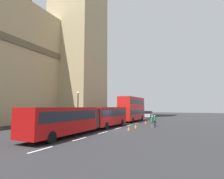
{
  "coord_description": "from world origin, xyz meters",
  "views": [
    {
      "loc": [
        -21.27,
        -9.76,
        2.93
      ],
      "look_at": [
        4.82,
        2.23,
        5.72
      ],
      "focal_mm": 28.93,
      "sensor_mm": 36.0,
      "label": 1
    }
  ],
  "objects_px": {
    "articulated_bus": "(90,117)",
    "street_lamp": "(78,106)",
    "traffic_cone_middle": "(136,127)",
    "traffic_cone_east": "(145,123)",
    "pedestrian_near_cones": "(152,121)",
    "traffic_cone_west": "(129,129)",
    "pedestrian_by_kerb": "(155,120)",
    "double_decker_bus": "(132,108)",
    "sedan_lead": "(149,114)"
  },
  "relations": [
    {
      "from": "articulated_bus",
      "to": "street_lamp",
      "type": "height_order",
      "value": "street_lamp"
    },
    {
      "from": "traffic_cone_east",
      "to": "pedestrian_by_kerb",
      "type": "bearing_deg",
      "value": -141.23
    },
    {
      "from": "articulated_bus",
      "to": "street_lamp",
      "type": "xyz_separation_m",
      "value": [
        3.87,
        4.51,
        1.31
      ]
    },
    {
      "from": "pedestrian_near_cones",
      "to": "street_lamp",
      "type": "bearing_deg",
      "value": 103.81
    },
    {
      "from": "pedestrian_near_cones",
      "to": "sedan_lead",
      "type": "bearing_deg",
      "value": 14.47
    },
    {
      "from": "traffic_cone_east",
      "to": "street_lamp",
      "type": "xyz_separation_m",
      "value": [
        -7.52,
        8.52,
        2.77
      ]
    },
    {
      "from": "double_decker_bus",
      "to": "traffic_cone_east",
      "type": "relative_size",
      "value": 17.48
    },
    {
      "from": "traffic_cone_east",
      "to": "traffic_cone_west",
      "type": "bearing_deg",
      "value": -178.37
    },
    {
      "from": "articulated_bus",
      "to": "pedestrian_by_kerb",
      "type": "bearing_deg",
      "value": -34.9
    },
    {
      "from": "pedestrian_near_cones",
      "to": "pedestrian_by_kerb",
      "type": "bearing_deg",
      "value": 2.75
    },
    {
      "from": "traffic_cone_west",
      "to": "traffic_cone_east",
      "type": "xyz_separation_m",
      "value": [
        9.34,
        0.27,
        0.0
      ]
    },
    {
      "from": "articulated_bus",
      "to": "traffic_cone_middle",
      "type": "distance_m",
      "value": 6.62
    },
    {
      "from": "street_lamp",
      "to": "pedestrian_near_cones",
      "type": "relative_size",
      "value": 3.12
    },
    {
      "from": "articulated_bus",
      "to": "traffic_cone_middle",
      "type": "xyz_separation_m",
      "value": [
        4.8,
        -4.33,
        -1.46
      ]
    },
    {
      "from": "articulated_bus",
      "to": "double_decker_bus",
      "type": "height_order",
      "value": "double_decker_bus"
    },
    {
      "from": "traffic_cone_middle",
      "to": "pedestrian_by_kerb",
      "type": "distance_m",
      "value": 4.4
    },
    {
      "from": "articulated_bus",
      "to": "traffic_cone_west",
      "type": "xyz_separation_m",
      "value": [
        2.05,
        -4.28,
        -1.46
      ]
    },
    {
      "from": "pedestrian_by_kerb",
      "to": "sedan_lead",
      "type": "bearing_deg",
      "value": 15.7
    },
    {
      "from": "pedestrian_by_kerb",
      "to": "pedestrian_near_cones",
      "type": "bearing_deg",
      "value": -177.25
    },
    {
      "from": "traffic_cone_west",
      "to": "traffic_cone_east",
      "type": "distance_m",
      "value": 9.34
    },
    {
      "from": "traffic_cone_middle",
      "to": "pedestrian_by_kerb",
      "type": "bearing_deg",
      "value": -24.3
    },
    {
      "from": "traffic_cone_west",
      "to": "street_lamp",
      "type": "height_order",
      "value": "street_lamp"
    },
    {
      "from": "double_decker_bus",
      "to": "traffic_cone_middle",
      "type": "relative_size",
      "value": 17.48
    },
    {
      "from": "street_lamp",
      "to": "pedestrian_near_cones",
      "type": "height_order",
      "value": "street_lamp"
    },
    {
      "from": "double_decker_bus",
      "to": "pedestrian_by_kerb",
      "type": "height_order",
      "value": "double_decker_bus"
    },
    {
      "from": "traffic_cone_middle",
      "to": "street_lamp",
      "type": "distance_m",
      "value": 9.3
    },
    {
      "from": "traffic_cone_east",
      "to": "pedestrian_near_cones",
      "type": "xyz_separation_m",
      "value": [
        -4.88,
        -2.21,
        0.63
      ]
    },
    {
      "from": "traffic_cone_west",
      "to": "traffic_cone_middle",
      "type": "relative_size",
      "value": 1.0
    },
    {
      "from": "articulated_bus",
      "to": "traffic_cone_east",
      "type": "bearing_deg",
      "value": -19.42
    },
    {
      "from": "articulated_bus",
      "to": "street_lamp",
      "type": "bearing_deg",
      "value": 49.34
    },
    {
      "from": "articulated_bus",
      "to": "pedestrian_by_kerb",
      "type": "height_order",
      "value": "articulated_bus"
    },
    {
      "from": "traffic_cone_west",
      "to": "pedestrian_near_cones",
      "type": "xyz_separation_m",
      "value": [
        4.46,
        -1.95,
        0.63
      ]
    },
    {
      "from": "traffic_cone_middle",
      "to": "traffic_cone_east",
      "type": "height_order",
      "value": "same"
    },
    {
      "from": "traffic_cone_west",
      "to": "pedestrian_near_cones",
      "type": "bearing_deg",
      "value": -23.6
    },
    {
      "from": "double_decker_bus",
      "to": "pedestrian_near_cones",
      "type": "bearing_deg",
      "value": -147.83
    },
    {
      "from": "articulated_bus",
      "to": "traffic_cone_middle",
      "type": "relative_size",
      "value": 32.56
    },
    {
      "from": "pedestrian_near_cones",
      "to": "traffic_cone_middle",
      "type": "bearing_deg",
      "value": 131.96
    },
    {
      "from": "street_lamp",
      "to": "pedestrian_near_cones",
      "type": "distance_m",
      "value": 11.26
    },
    {
      "from": "traffic_cone_west",
      "to": "pedestrian_near_cones",
      "type": "distance_m",
      "value": 4.9
    },
    {
      "from": "double_decker_bus",
      "to": "street_lamp",
      "type": "relative_size",
      "value": 1.92
    },
    {
      "from": "sedan_lead",
      "to": "traffic_cone_east",
      "type": "xyz_separation_m",
      "value": [
        -18.04,
        -3.71,
        -0.63
      ]
    },
    {
      "from": "pedestrian_near_cones",
      "to": "pedestrian_by_kerb",
      "type": "xyz_separation_m",
      "value": [
        2.26,
        0.11,
        0.0
      ]
    },
    {
      "from": "pedestrian_by_kerb",
      "to": "traffic_cone_middle",
      "type": "bearing_deg",
      "value": 155.7
    },
    {
      "from": "traffic_cone_middle",
      "to": "pedestrian_near_cones",
      "type": "xyz_separation_m",
      "value": [
        1.71,
        -1.9,
        0.63
      ]
    },
    {
      "from": "sedan_lead",
      "to": "traffic_cone_east",
      "type": "relative_size",
      "value": 7.59
    },
    {
      "from": "double_decker_bus",
      "to": "articulated_bus",
      "type": "bearing_deg",
      "value": -179.99
    },
    {
      "from": "sedan_lead",
      "to": "street_lamp",
      "type": "relative_size",
      "value": 0.83
    },
    {
      "from": "articulated_bus",
      "to": "pedestrian_by_kerb",
      "type": "relative_size",
      "value": 11.17
    },
    {
      "from": "double_decker_bus",
      "to": "street_lamp",
      "type": "height_order",
      "value": "street_lamp"
    },
    {
      "from": "articulated_bus",
      "to": "street_lamp",
      "type": "distance_m",
      "value": 6.08
    }
  ]
}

